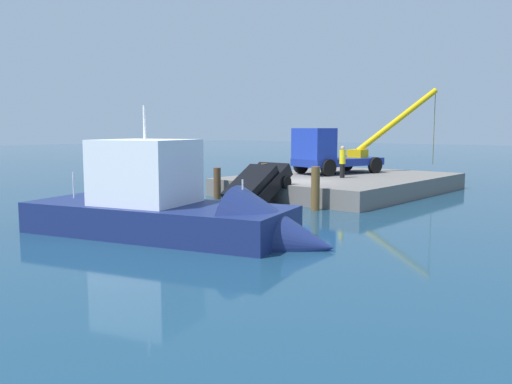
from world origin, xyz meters
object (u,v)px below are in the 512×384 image
at_px(crane_truck, 332,152).
at_px(salvaged_car, 251,192).
at_px(moored_yacht, 194,226).
at_px(dock_worker, 342,161).

xyz_separation_m(crane_truck, salvaged_car, (8.82, 1.04, -1.65)).
bearing_deg(crane_truck, moored_yacht, 16.14).
xyz_separation_m(salvaged_car, moored_yacht, (7.07, 3.56, -0.25)).
relative_size(dock_worker, moored_yacht, 0.15).
bearing_deg(salvaged_car, moored_yacht, 26.69).
bearing_deg(crane_truck, salvaged_car, 6.74).
bearing_deg(moored_yacht, crane_truck, -163.86).
bearing_deg(dock_worker, crane_truck, -134.74).
distance_m(dock_worker, salvaged_car, 7.07).
bearing_deg(crane_truck, dock_worker, 45.26).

